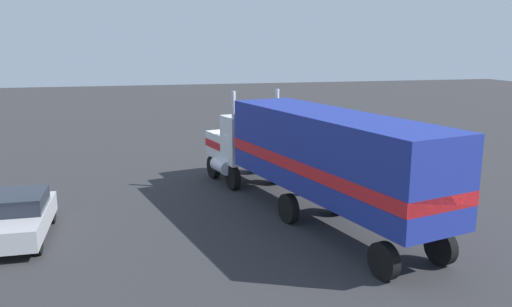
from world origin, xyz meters
name	(u,v)px	position (x,y,z in m)	size (l,w,h in m)	color
ground_plane	(247,180)	(0.00, 0.00, 0.00)	(120.00, 120.00, 0.00)	#2D2D30
lane_stripe_near	(325,183)	(-1.48, -3.50, 0.01)	(4.40, 0.16, 0.01)	silver
lane_stripe_mid	(389,186)	(-2.66, -6.22, 0.01)	(4.40, 0.16, 0.01)	silver
semi_truck	(313,153)	(-5.91, -1.23, 2.52)	(14.34, 5.82, 4.50)	silver
person_bystander	(328,177)	(-3.54, -2.82, 0.89)	(0.34, 0.46, 1.63)	#2D3347
parked_car	(20,216)	(-5.70, 9.14, 0.81)	(4.40, 1.81, 1.57)	#B7B7BC
motorcycle	(394,192)	(-5.04, -5.18, 0.48)	(1.83, 1.22, 1.12)	black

